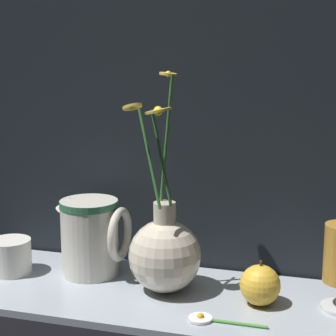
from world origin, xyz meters
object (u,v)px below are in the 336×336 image
vase_with_flowers (165,252)px  ceramic_pitcher (92,234)px  yellow_mug (9,256)px  orange_fruit (260,286)px

vase_with_flowers → ceramic_pitcher: vase_with_flowers is taller
yellow_mug → vase_with_flowers: bearing=0.4°
orange_fruit → ceramic_pitcher: bearing=171.0°
yellow_mug → ceramic_pitcher: (0.15, 0.04, 0.04)m
ceramic_pitcher → orange_fruit: size_ratio=2.02×
vase_with_flowers → yellow_mug: bearing=-179.6°
vase_with_flowers → ceramic_pitcher: (-0.15, 0.03, 0.01)m
yellow_mug → orange_fruit: (0.45, -0.01, 0.00)m
yellow_mug → ceramic_pitcher: ceramic_pitcher is taller
vase_with_flowers → yellow_mug: size_ratio=4.31×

